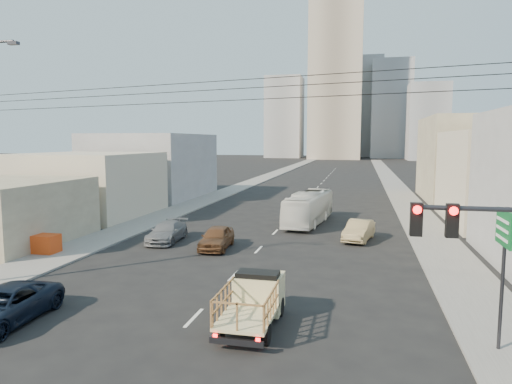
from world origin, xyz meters
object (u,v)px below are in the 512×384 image
at_px(green_sign, 504,244).
at_px(sedan_grey, 167,232).
at_px(city_bus, 309,208).
at_px(sedan_tan, 359,230).
at_px(traffic_signal, 504,275).
at_px(navy_pickup, 3,306).
at_px(flatbed_pickup, 253,298).
at_px(sedan_brown, 217,238).
at_px(crate_stack, 44,244).

bearing_deg(green_sign, sedan_grey, 143.37).
distance_m(city_bus, sedan_tan, 7.38).
distance_m(traffic_signal, green_sign, 5.21).
bearing_deg(sedan_tan, city_bus, 137.61).
xyz_separation_m(navy_pickup, sedan_grey, (0.16, 15.19, -0.02)).
xyz_separation_m(flatbed_pickup, sedan_brown, (-5.31, 11.84, -0.34)).
distance_m(green_sign, crate_stack, 25.71).
relative_size(flatbed_pickup, navy_pickup, 0.86).
xyz_separation_m(sedan_tan, sedan_grey, (-13.35, -3.48, -0.04)).
bearing_deg(sedan_grey, green_sign, -40.32).
height_order(city_bus, sedan_grey, city_bus).
height_order(navy_pickup, sedan_brown, sedan_brown).
bearing_deg(sedan_brown, navy_pickup, -110.88).
height_order(city_bus, green_sign, green_sign).
bearing_deg(green_sign, flatbed_pickup, 177.80).
bearing_deg(sedan_tan, navy_pickup, -114.09).
bearing_deg(green_sign, crate_stack, 161.18).
bearing_deg(traffic_signal, green_sign, 74.45).
xyz_separation_m(navy_pickup, city_bus, (9.22, 24.63, 0.66)).
bearing_deg(flatbed_pickup, crate_stack, 153.01).
height_order(flatbed_pickup, sedan_tan, flatbed_pickup).
distance_m(sedan_tan, crate_stack, 21.30).
height_order(flatbed_pickup, navy_pickup, flatbed_pickup).
bearing_deg(sedan_grey, navy_pickup, -94.29).
distance_m(navy_pickup, city_bus, 26.31).
bearing_deg(flatbed_pickup, sedan_grey, 125.74).
bearing_deg(crate_stack, green_sign, -18.82).
distance_m(flatbed_pickup, green_sign, 9.04).
relative_size(city_bus, sedan_grey, 2.07).
xyz_separation_m(traffic_signal, green_sign, (1.39, 5.01, -0.34)).
xyz_separation_m(flatbed_pickup, city_bus, (-0.37, 22.55, 0.29)).
height_order(sedan_brown, traffic_signal, traffic_signal).
distance_m(sedan_tan, traffic_signal, 22.42).
height_order(sedan_tan, sedan_grey, sedan_tan).
relative_size(sedan_tan, green_sign, 0.89).
relative_size(sedan_grey, traffic_signal, 0.80).
xyz_separation_m(flatbed_pickup, navy_pickup, (-9.59, -2.08, -0.38)).
bearing_deg(traffic_signal, sedan_brown, 126.17).
distance_m(navy_pickup, crate_stack, 11.62).
bearing_deg(sedan_tan, traffic_signal, -69.56).
bearing_deg(traffic_signal, sedan_grey, 132.12).
relative_size(sedan_tan, traffic_signal, 0.74).
relative_size(sedan_grey, crate_stack, 2.65).
xyz_separation_m(city_bus, sedan_grey, (-9.06, -9.44, -0.69)).
bearing_deg(green_sign, navy_pickup, -174.51).
distance_m(sedan_brown, sedan_grey, 4.31).
relative_size(flatbed_pickup, sedan_brown, 1.00).
distance_m(sedan_brown, sedan_tan, 10.38).
relative_size(sedan_grey, green_sign, 0.96).
distance_m(navy_pickup, sedan_brown, 14.56).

